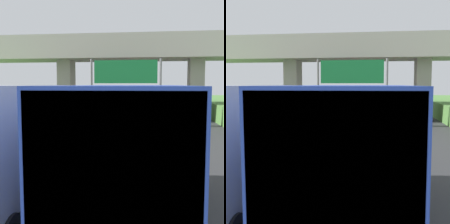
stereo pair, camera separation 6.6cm
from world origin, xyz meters
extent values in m
cube|color=white|center=(0.00, 23.54, 0.00)|extent=(0.20, 87.08, 0.01)
cube|color=#ADA89E|center=(0.00, 29.42, 6.42)|extent=(40.00, 4.80, 1.10)
cube|color=#ADA89E|center=(0.00, 27.20, 7.52)|extent=(40.00, 0.36, 1.10)
cube|color=#ADA89E|center=(0.00, 31.64, 7.52)|extent=(40.00, 0.36, 1.10)
cube|color=#9F9A91|center=(-6.31, 29.42, 2.94)|extent=(1.30, 2.20, 5.87)
cube|color=#9F9A91|center=(6.31, 29.42, 2.94)|extent=(1.30, 2.20, 5.87)
cylinder|color=slate|center=(-2.85, 24.90, 2.79)|extent=(0.18, 0.18, 5.57)
cylinder|color=slate|center=(2.85, 24.90, 2.79)|extent=(0.18, 0.18, 5.57)
cube|color=#167238|center=(0.00, 24.90, 4.52)|extent=(5.20, 0.12, 1.90)
cube|color=white|center=(0.00, 24.89, 4.52)|extent=(4.89, 0.01, 1.67)
cube|color=black|center=(1.53, 7.76, 0.66)|extent=(1.10, 7.30, 0.36)
cube|color=#233D9E|center=(1.53, 10.36, 1.89)|extent=(2.10, 2.10, 2.10)
cube|color=#2D3842|center=(1.53, 11.38, 2.19)|extent=(1.89, 0.06, 0.90)
cube|color=#233D9E|center=(1.53, 6.71, 2.14)|extent=(2.30, 5.20, 2.60)
cube|color=navy|center=(1.53, 4.13, 2.14)|extent=(2.21, 0.04, 2.50)
cylinder|color=black|center=(0.56, 10.36, 0.48)|extent=(0.30, 0.96, 0.96)
cylinder|color=black|center=(2.50, 10.36, 0.48)|extent=(0.30, 0.96, 0.96)
cylinder|color=black|center=(0.46, 6.97, 0.48)|extent=(0.30, 0.96, 0.96)
cylinder|color=black|center=(2.60, 6.97, 0.48)|extent=(0.30, 0.96, 0.96)
cube|color=black|center=(-1.79, 8.33, 0.66)|extent=(1.10, 7.30, 0.36)
cube|color=#B2B5B7|center=(-1.79, 10.93, 1.89)|extent=(2.10, 2.10, 2.10)
cube|color=#2D3842|center=(-1.79, 11.95, 2.19)|extent=(1.89, 0.06, 0.90)
cylinder|color=black|center=(-2.76, 10.93, 0.48)|extent=(0.30, 0.96, 0.96)
cylinder|color=black|center=(-0.82, 10.93, 0.48)|extent=(0.30, 0.96, 0.96)
cylinder|color=black|center=(-0.72, 7.54, 0.48)|extent=(0.30, 0.96, 0.96)
cube|color=red|center=(1.68, 25.32, 0.70)|extent=(1.76, 4.10, 0.76)
cube|color=red|center=(1.68, 25.17, 1.40)|extent=(1.56, 1.90, 0.64)
cube|color=#2D3842|center=(1.68, 24.25, 1.40)|extent=(1.44, 0.06, 0.54)
cylinder|color=black|center=(0.86, 26.59, 0.32)|extent=(0.22, 0.64, 0.64)
cylinder|color=black|center=(2.50, 26.59, 0.32)|extent=(0.22, 0.64, 0.64)
cylinder|color=black|center=(0.86, 24.04, 0.32)|extent=(0.22, 0.64, 0.64)
cylinder|color=black|center=(2.50, 24.04, 0.32)|extent=(0.22, 0.64, 0.64)
cube|color=orange|center=(-1.78, 15.68, 0.70)|extent=(1.76, 4.10, 0.76)
cube|color=orange|center=(-1.78, 15.53, 1.40)|extent=(1.56, 1.90, 0.64)
cube|color=#2D3842|center=(-1.78, 14.61, 1.40)|extent=(1.44, 0.06, 0.54)
cylinder|color=black|center=(-2.60, 16.96, 0.32)|extent=(0.22, 0.64, 0.64)
cylinder|color=black|center=(-0.96, 16.96, 0.32)|extent=(0.22, 0.64, 0.64)
cylinder|color=black|center=(-2.60, 14.41, 0.32)|extent=(0.22, 0.64, 0.64)
cylinder|color=black|center=(-0.96, 14.41, 0.32)|extent=(0.22, 0.64, 0.64)
cylinder|color=orange|center=(-6.57, 19.75, 0.45)|extent=(0.56, 0.56, 0.90)
cylinder|color=white|center=(-6.57, 19.75, 0.52)|extent=(0.57, 0.57, 0.12)
cylinder|color=orange|center=(-6.65, 24.97, 0.45)|extent=(0.56, 0.56, 0.90)
cylinder|color=white|center=(-6.65, 24.97, 0.52)|extent=(0.57, 0.57, 0.12)
cylinder|color=orange|center=(-6.74, 30.20, 0.45)|extent=(0.56, 0.56, 0.90)
cylinder|color=white|center=(-6.74, 30.20, 0.52)|extent=(0.57, 0.57, 0.12)
camera|label=1|loc=(1.99, 0.71, 3.46)|focal=46.98mm
camera|label=2|loc=(2.05, 0.72, 3.46)|focal=46.98mm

